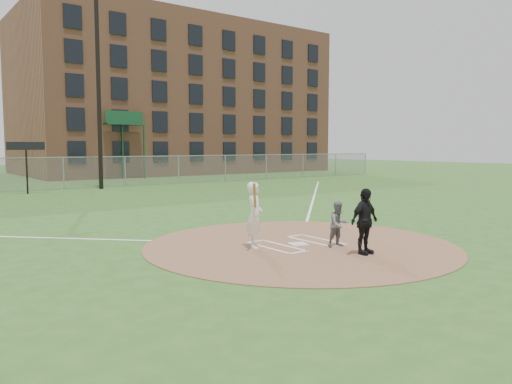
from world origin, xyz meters
TOP-DOWN VIEW (x-y plane):
  - ground at (0.00, 0.00)m, footprint 140.00×140.00m
  - dirt_circle at (0.00, 0.00)m, footprint 8.40×8.40m
  - home_plate at (-0.07, -0.01)m, footprint 0.56×0.56m
  - foul_line_first at (9.00, 9.00)m, footprint 17.04×17.04m
  - catcher at (0.61, -0.83)m, footprint 0.65×0.54m
  - umpire at (0.45, -1.85)m, footprint 0.98×0.47m
  - batters_boxes at (0.00, 0.15)m, footprint 2.08×1.88m
  - batter_at_plate at (-1.24, 0.40)m, footprint 0.88×1.03m
  - outfield_fence at (0.00, 22.00)m, footprint 56.08×0.08m
  - brick_warehouse at (16.00, 37.96)m, footprint 30.00×17.17m
  - light_pole at (2.00, 21.00)m, footprint 1.20×0.30m
  - scoreboard_sign at (-2.50, 20.20)m, footprint 2.00×0.10m

SIDE VIEW (x-z plane):
  - ground at x=0.00m, z-range 0.00..0.00m
  - foul_line_first at x=9.00m, z-range 0.00..0.01m
  - dirt_circle at x=0.00m, z-range 0.00..0.02m
  - batters_boxes at x=0.00m, z-range 0.02..0.03m
  - home_plate at x=-0.07m, z-range 0.02..0.05m
  - catcher at x=0.61m, z-range 0.02..1.22m
  - umpire at x=0.45m, z-range 0.02..1.65m
  - batter_at_plate at x=-1.24m, z-range 0.00..1.78m
  - outfield_fence at x=0.00m, z-range 0.00..2.03m
  - scoreboard_sign at x=-2.50m, z-range 0.92..3.85m
  - light_pole at x=2.00m, z-range 0.50..12.72m
  - brick_warehouse at x=16.00m, z-range 0.00..15.00m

